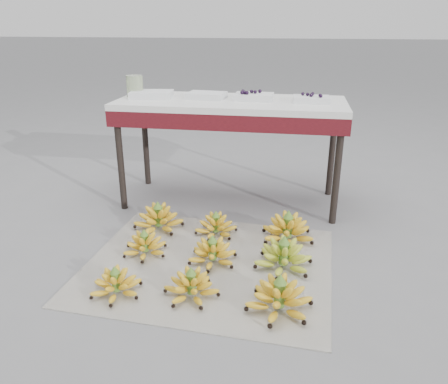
% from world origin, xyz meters
% --- Properties ---
extents(ground, '(60.00, 60.00, 0.00)m').
position_xyz_m(ground, '(0.00, 0.00, 0.00)').
color(ground, slate).
rests_on(ground, ground).
extents(newspaper_mat, '(1.31, 1.12, 0.01)m').
position_xyz_m(newspaper_mat, '(0.09, 0.04, 0.00)').
color(newspaper_mat, white).
rests_on(newspaper_mat, ground).
extents(bunch_front_left, '(0.31, 0.31, 0.15)m').
position_xyz_m(bunch_front_left, '(-0.28, -0.29, 0.06)').
color(bunch_front_left, yellow).
rests_on(bunch_front_left, newspaper_mat).
extents(bunch_front_center, '(0.33, 0.33, 0.15)m').
position_xyz_m(bunch_front_center, '(0.06, -0.26, 0.06)').
color(bunch_front_center, yellow).
rests_on(bunch_front_center, newspaper_mat).
extents(bunch_front_right, '(0.30, 0.30, 0.18)m').
position_xyz_m(bunch_front_right, '(0.47, -0.29, 0.07)').
color(bunch_front_right, yellow).
rests_on(bunch_front_right, newspaper_mat).
extents(bunch_mid_left, '(0.29, 0.29, 0.15)m').
position_xyz_m(bunch_mid_left, '(-0.28, 0.09, 0.06)').
color(bunch_mid_left, yellow).
rests_on(bunch_mid_left, newspaper_mat).
extents(bunch_mid_center, '(0.34, 0.34, 0.16)m').
position_xyz_m(bunch_mid_center, '(0.10, 0.06, 0.06)').
color(bunch_mid_center, yellow).
rests_on(bunch_mid_center, newspaper_mat).
extents(bunch_mid_right, '(0.39, 0.39, 0.18)m').
position_xyz_m(bunch_mid_right, '(0.47, 0.07, 0.07)').
color(bunch_mid_right, olive).
rests_on(bunch_mid_right, newspaper_mat).
extents(bunch_back_left, '(0.32, 0.32, 0.18)m').
position_xyz_m(bunch_back_left, '(-0.30, 0.39, 0.07)').
color(bunch_back_left, yellow).
rests_on(bunch_back_left, newspaper_mat).
extents(bunch_back_center, '(0.25, 0.25, 0.15)m').
position_xyz_m(bunch_back_center, '(0.06, 0.38, 0.06)').
color(bunch_back_center, yellow).
rests_on(bunch_back_center, newspaper_mat).
extents(bunch_back_right, '(0.41, 0.41, 0.19)m').
position_xyz_m(bunch_back_right, '(0.48, 0.37, 0.07)').
color(bunch_back_right, yellow).
rests_on(bunch_back_right, newspaper_mat).
extents(vendor_table, '(1.47, 0.59, 0.71)m').
position_xyz_m(vendor_table, '(0.06, 0.91, 0.63)').
color(vendor_table, black).
rests_on(vendor_table, ground).
extents(tray_far_left, '(0.29, 0.23, 0.04)m').
position_xyz_m(tray_far_left, '(-0.47, 0.91, 0.73)').
color(tray_far_left, silver).
rests_on(tray_far_left, vendor_table).
extents(tray_left, '(0.26, 0.20, 0.04)m').
position_xyz_m(tray_left, '(-0.10, 0.94, 0.73)').
color(tray_left, silver).
rests_on(tray_left, vendor_table).
extents(tray_right, '(0.25, 0.18, 0.06)m').
position_xyz_m(tray_right, '(0.21, 0.94, 0.73)').
color(tray_right, silver).
rests_on(tray_right, vendor_table).
extents(tray_far_right, '(0.23, 0.17, 0.06)m').
position_xyz_m(tray_far_right, '(0.58, 0.92, 0.73)').
color(tray_far_right, silver).
rests_on(tray_far_right, vendor_table).
extents(glass_jar, '(0.12, 0.12, 0.14)m').
position_xyz_m(glass_jar, '(-0.59, 0.94, 0.78)').
color(glass_jar, '#DAEDBD').
rests_on(glass_jar, vendor_table).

